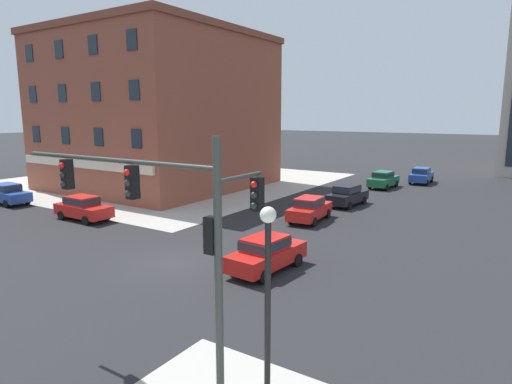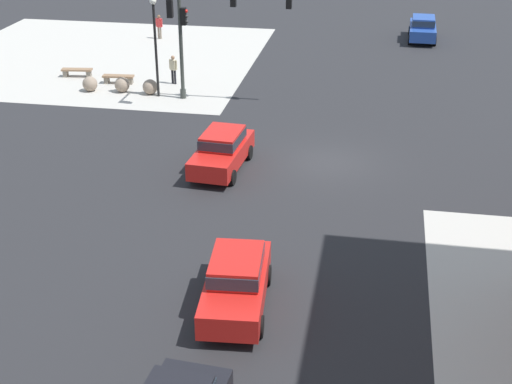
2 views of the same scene
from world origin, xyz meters
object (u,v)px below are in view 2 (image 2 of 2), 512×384
Objects in this scene: bollard_sphere_curb_c at (90,84)px; pedestrian_near_bench at (173,68)px; car_cross_far at (222,149)px; street_lamp_corner_near at (155,36)px; traffic_signal_main at (206,20)px; pedestrian_walking_east at (159,25)px; bench_near_signal at (118,78)px; bollard_sphere_curb_b at (122,85)px; bench_mid_block at (77,72)px; car_main_southbound_near at (236,280)px; car_main_southbound_far at (423,27)px; bollard_sphere_curb_a at (150,87)px.

pedestrian_near_bench is at bearing -153.58° from bollard_sphere_curb_c.
car_cross_far is at bearing 136.28° from bollard_sphere_curb_c.
bollard_sphere_curb_c is at bearing -3.09° from street_lamp_corner_near.
bollard_sphere_curb_c is (6.94, -0.50, -3.98)m from traffic_signal_main.
bollard_sphere_curb_c is at bearing 88.07° from pedestrian_walking_east.
car_cross_far is at bearing 128.29° from bench_near_signal.
bollard_sphere_curb_b is at bearing -7.46° from traffic_signal_main.
bollard_sphere_curb_c is 0.45× the size of bench_mid_block.
car_main_southbound_far is (-6.44, -33.96, 0.00)m from car_main_southbound_near.
traffic_signal_main is 9.75m from car_cross_far.
bench_mid_block is (1.79, -2.44, -0.09)m from bollard_sphere_curb_c.
bollard_sphere_curb_a is at bearing 44.24° from car_main_southbound_far.
traffic_signal_main reaches higher than street_lamp_corner_near.
car_cross_far reaches higher than bench_near_signal.
car_main_southbound_far is at bearing -100.74° from car_main_southbound_near.
pedestrian_walking_east is at bearing -86.29° from bench_near_signal.
traffic_signal_main is 10.07m from bench_mid_block.
bollard_sphere_curb_a is 0.50× the size of pedestrian_near_bench.
bollard_sphere_curb_a is 0.19× the size of car_main_southbound_far.
bollard_sphere_curb_b is at bearing -9.87° from street_lamp_corner_near.
bench_near_signal is at bearing 36.97° from car_main_southbound_far.
bench_near_signal is 23.54m from car_main_southbound_near.
bench_near_signal is at bearing 163.85° from bench_mid_block.
pedestrian_walking_east is 13.07m from street_lamp_corner_near.
bench_mid_block is 1.11× the size of pedestrian_near_bench.
street_lamp_corner_near reaches higher than bollard_sphere_curb_a.
bollard_sphere_curb_b is at bearing -174.75° from bollard_sphere_curb_c.
pedestrian_walking_east reaches higher than pedestrian_near_bench.
bench_mid_block is 7.09m from street_lamp_corner_near.
pedestrian_near_bench is (-6.05, 0.32, 0.63)m from bench_mid_block.
traffic_signal_main is at bearing -72.85° from car_cross_far.
traffic_signal_main is 5.09m from pedestrian_near_bench.
bench_near_signal is 0.41× the size of car_main_southbound_far.
pedestrian_walking_east is at bearing -69.25° from car_main_southbound_near.
pedestrian_near_bench is 0.37× the size of car_cross_far.
street_lamp_corner_near reaches higher than bench_near_signal.
bollard_sphere_curb_a is 3.50m from bollard_sphere_curb_c.
car_main_southbound_far is (-11.74, -15.35, -3.48)m from traffic_signal_main.
bench_mid_block is at bearing -56.95° from car_main_southbound_near.
bench_near_signal and bench_mid_block have the same top height.
pedestrian_walking_east is at bearing -62.61° from traffic_signal_main.
traffic_signal_main is 4.15× the size of bench_near_signal.
bench_mid_block is (2.87, -0.83, 0.00)m from bench_near_signal.
pedestrian_near_bench reaches higher than bench_mid_block.
traffic_signal_main is 1.68× the size of car_main_southbound_near.
street_lamp_corner_near is at bearing 176.91° from bollard_sphere_curb_c.
bench_mid_block is at bearing -16.15° from bench_near_signal.
bollard_sphere_curb_a is 0.45× the size of bench_mid_block.
pedestrian_walking_east is at bearing -66.61° from car_cross_far.
traffic_signal_main is 9.10× the size of bollard_sphere_curb_a.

